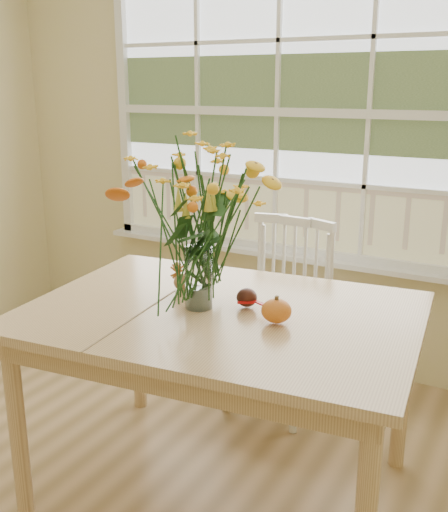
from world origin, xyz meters
The scene contains 8 objects.
wall_back centered at (0.00, 2.25, 1.35)m, with size 4.00×0.02×2.70m, color beige.
window centered at (0.00, 2.21, 1.53)m, with size 2.42×0.12×1.74m.
dining_table centered at (0.38, 0.86, 0.74)m, with size 1.66×1.27×0.83m.
windsor_chair centered at (0.31, 1.69, 0.56)m, with size 0.50×0.48×1.01m.
flower_vase centered at (0.29, 0.84, 1.21)m, with size 0.53×0.53×0.63m.
pumpkin centered at (0.63, 0.84, 0.88)m, with size 0.12×0.12×0.09m, color #CB5B17.
turkey_figurine centered at (0.14, 0.95, 0.88)m, with size 0.10×0.08×0.12m.
dark_gourd centered at (0.46, 0.93, 0.87)m, with size 0.12×0.08×0.08m.
Camera 1 is at (1.49, -1.11, 1.71)m, focal length 42.00 mm.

